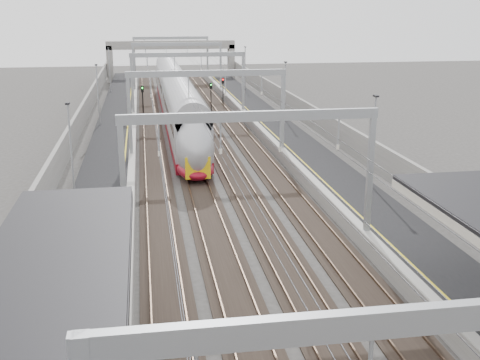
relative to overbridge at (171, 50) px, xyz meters
name	(u,v)px	position (x,y,z in m)	size (l,w,h in m)	color
platform_left	(112,151)	(-8.00, -55.00, -4.81)	(4.00, 120.00, 1.00)	black
platform_right	(293,145)	(8.00, -55.00, -4.81)	(4.00, 120.00, 1.00)	black
tracks	(205,153)	(0.00, -55.00, -5.26)	(11.40, 140.00, 0.20)	black
overhead_line	(196,76)	(0.00, -48.38, 0.83)	(13.00, 140.00, 6.60)	gray
overbridge	(171,50)	(0.00, 0.00, 0.00)	(22.00, 2.20, 6.90)	slate
wall_left	(73,140)	(-11.20, -55.00, -3.71)	(0.30, 120.00, 3.20)	slate
wall_right	(327,132)	(11.20, -55.00, -3.71)	(0.30, 120.00, 3.20)	slate
train	(177,104)	(-1.50, -40.54, -3.08)	(2.89, 52.73, 4.57)	maroon
signal_green	(143,95)	(-5.20, -34.06, -2.89)	(0.32, 0.32, 3.48)	black
signal_red_near	(211,91)	(3.20, -32.32, -2.89)	(0.32, 0.32, 3.48)	black
signal_red_far	(223,86)	(5.40, -27.11, -2.89)	(0.32, 0.32, 3.48)	black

